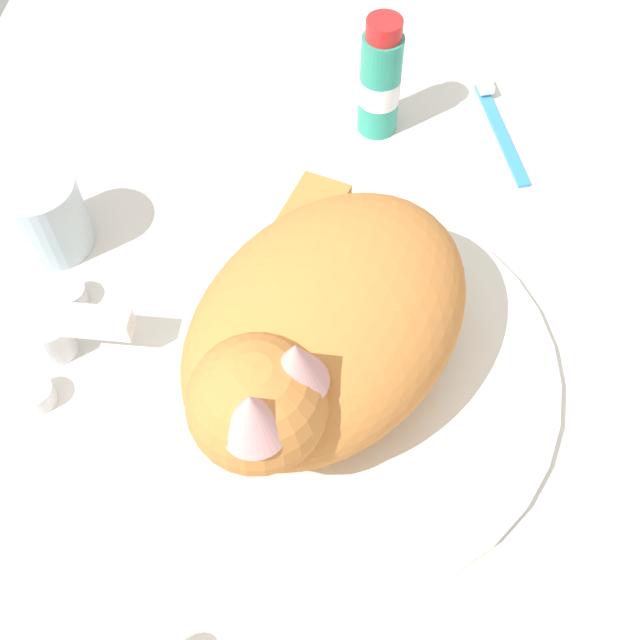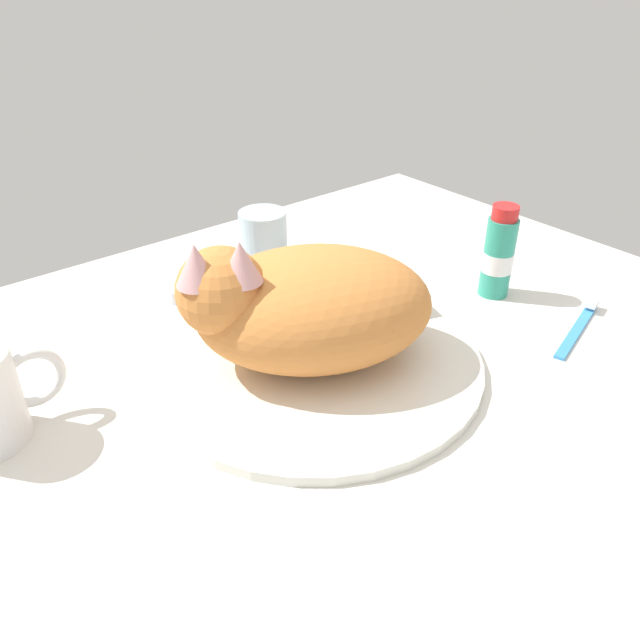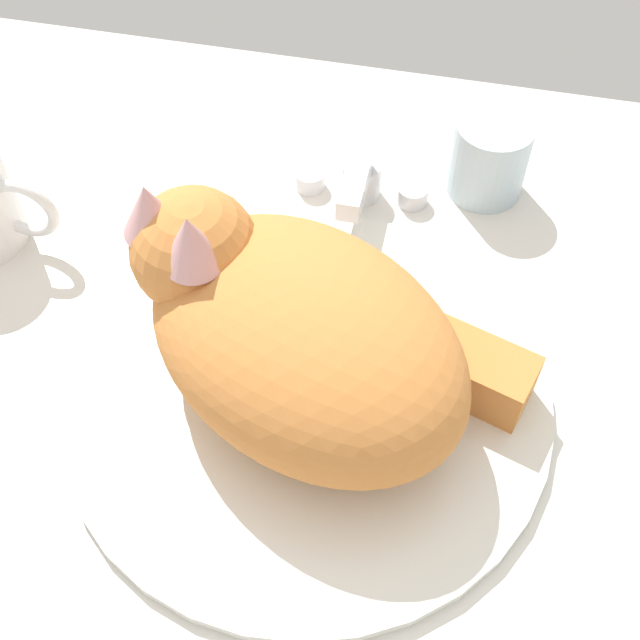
# 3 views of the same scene
# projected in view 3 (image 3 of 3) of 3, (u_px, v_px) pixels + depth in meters

# --- Properties ---
(ground_plane) EXTENTS (1.10, 0.83, 0.03)m
(ground_plane) POSITION_uv_depth(u_px,v_px,m) (308.00, 407.00, 0.64)
(ground_plane) COLOR silver
(sink_basin) EXTENTS (0.37, 0.37, 0.01)m
(sink_basin) POSITION_uv_depth(u_px,v_px,m) (307.00, 393.00, 0.62)
(sink_basin) COLOR silver
(sink_basin) RESTS_ON ground_plane
(faucet) EXTENTS (0.12, 0.09, 0.06)m
(faucet) POSITION_uv_depth(u_px,v_px,m) (360.00, 183.00, 0.73)
(faucet) COLOR silver
(faucet) RESTS_ON ground_plane
(cat) EXTENTS (0.32, 0.28, 0.16)m
(cat) POSITION_uv_depth(u_px,v_px,m) (295.00, 328.00, 0.57)
(cat) COLOR #D17F3D
(cat) RESTS_ON sink_basin
(rinse_cup) EXTENTS (0.07, 0.07, 0.07)m
(rinse_cup) POSITION_uv_depth(u_px,v_px,m) (489.00, 158.00, 0.73)
(rinse_cup) COLOR silver
(rinse_cup) RESTS_ON ground_plane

